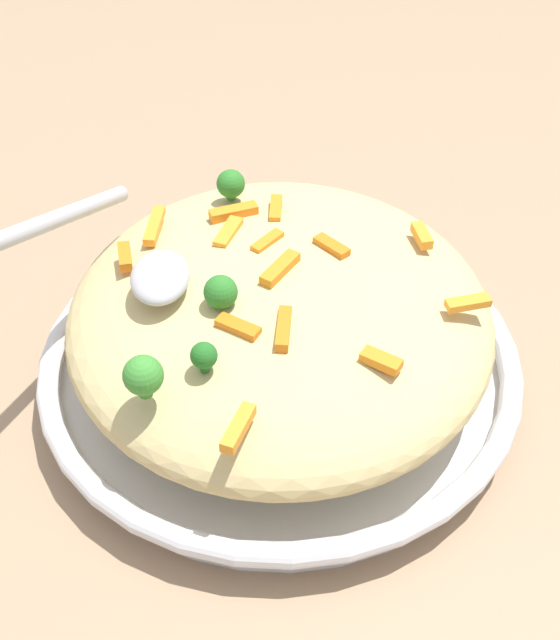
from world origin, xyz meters
The scene contains 22 objects.
ground_plane centered at (0.00, 0.00, 0.00)m, with size 2.40×2.40×0.00m, color #9E7F60.
serving_bowl centered at (0.00, 0.00, 0.02)m, with size 0.36×0.36×0.04m.
pasta_mound centered at (0.00, 0.00, 0.07)m, with size 0.32×0.31×0.08m, color #D1BA7A.
carrot_piece_0 centered at (0.00, 0.00, 0.11)m, with size 0.04×0.01×0.01m, color orange.
carrot_piece_1 centered at (-0.08, -0.06, 0.11)m, with size 0.03×0.01×0.01m, color orange.
carrot_piece_2 centered at (0.03, 0.01, 0.11)m, with size 0.03×0.01×0.01m, color orange.
carrot_piece_3 centered at (-0.05, 0.03, 0.11)m, with size 0.03×0.01×0.01m, color orange.
carrot_piece_4 centered at (0.03, -0.04, 0.11)m, with size 0.03×0.01×0.01m, color orange.
carrot_piece_5 centered at (0.04, -0.11, 0.11)m, with size 0.03×0.01×0.01m, color orange.
carrot_piece_6 centered at (0.05, 0.04, 0.11)m, with size 0.04×0.01×0.01m, color orange.
carrot_piece_7 centered at (0.08, 0.00, 0.11)m, with size 0.03×0.01×0.01m, color orange.
carrot_piece_8 centered at (-0.03, -0.13, 0.11)m, with size 0.03×0.01×0.01m, color orange.
carrot_piece_9 centered at (0.06, 0.09, 0.11)m, with size 0.04×0.01×0.01m, color orange.
carrot_piece_10 centered at (-0.06, 0.00, 0.11)m, with size 0.04×0.01×0.01m, color orange.
carrot_piece_11 centered at (0.03, 0.11, 0.11)m, with size 0.03×0.01×0.01m, color orange.
carrot_piece_12 centered at (-0.14, 0.03, 0.11)m, with size 0.03×0.01×0.01m, color orange.
carrot_piece_13 centered at (0.08, 0.03, 0.11)m, with size 0.04×0.01×0.01m, color orange.
broccoli_floret_0 centered at (0.10, 0.03, 0.12)m, with size 0.02×0.02×0.02m.
broccoli_floret_1 centered at (-0.03, 0.04, 0.12)m, with size 0.02×0.02×0.03m.
broccoli_floret_2 centered at (-0.09, 0.05, 0.12)m, with size 0.02×0.02×0.02m.
broccoli_floret_3 centered at (-0.10, 0.09, 0.12)m, with size 0.02×0.02×0.03m.
serving_spoon centered at (0.00, 0.11, 0.13)m, with size 0.14×0.13×0.07m.
Camera 1 is at (-0.47, 0.02, 0.49)m, focal length 49.19 mm.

